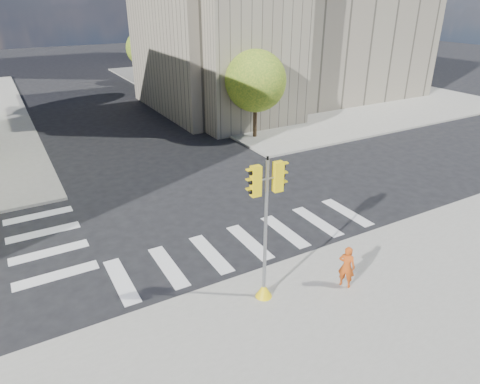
# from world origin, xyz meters

# --- Properties ---
(ground) EXTENTS (160.00, 160.00, 0.00)m
(ground) POSITION_xyz_m (0.00, 0.00, 0.00)
(ground) COLOR black
(ground) RESTS_ON ground
(sidewalk_far_right) EXTENTS (28.00, 40.00, 0.15)m
(sidewalk_far_right) POSITION_xyz_m (20.00, 26.00, 0.07)
(sidewalk_far_right) COLOR gray
(sidewalk_far_right) RESTS_ON ground
(civic_building) EXTENTS (26.00, 16.00, 19.39)m
(civic_building) POSITION_xyz_m (15.59, 19.12, 7.26)
(civic_building) COLOR gray
(civic_building) RESTS_ON ground
(tree_re_near) EXTENTS (4.20, 4.20, 6.16)m
(tree_re_near) POSITION_xyz_m (7.50, 10.00, 4.05)
(tree_re_near) COLOR #382616
(tree_re_near) RESTS_ON ground
(tree_re_mid) EXTENTS (4.60, 4.60, 6.66)m
(tree_re_mid) POSITION_xyz_m (7.50, 22.00, 4.35)
(tree_re_mid) COLOR #382616
(tree_re_mid) RESTS_ON ground
(tree_re_far) EXTENTS (4.00, 4.00, 5.88)m
(tree_re_far) POSITION_xyz_m (7.50, 34.00, 3.87)
(tree_re_far) COLOR #382616
(tree_re_far) RESTS_ON ground
(lamp_near) EXTENTS (0.35, 0.18, 8.11)m
(lamp_near) POSITION_xyz_m (8.00, 14.00, 4.58)
(lamp_near) COLOR black
(lamp_near) RESTS_ON sidewalk_far_right
(lamp_far) EXTENTS (0.35, 0.18, 8.11)m
(lamp_far) POSITION_xyz_m (8.00, 28.00, 4.58)
(lamp_far) COLOR black
(lamp_far) RESTS_ON sidewalk_far_right
(traffic_signal) EXTENTS (1.07, 0.56, 5.03)m
(traffic_signal) POSITION_xyz_m (-1.58, -5.43, 2.30)
(traffic_signal) COLOR yellow
(traffic_signal) RESTS_ON sidewalk_near
(photographer) EXTENTS (0.62, 0.69, 1.58)m
(photographer) POSITION_xyz_m (1.20, -6.34, 0.94)
(photographer) COLOR #BF4812
(photographer) RESTS_ON sidewalk_near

